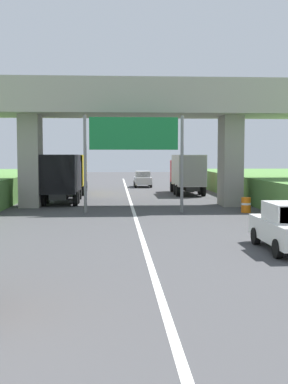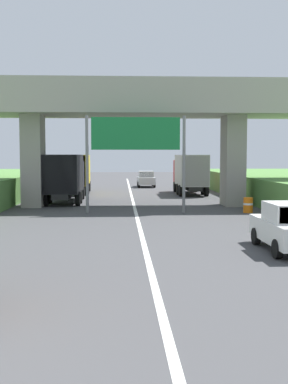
{
  "view_description": "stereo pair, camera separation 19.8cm",
  "coord_description": "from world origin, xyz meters",
  "px_view_note": "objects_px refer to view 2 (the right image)",
  "views": [
    {
      "loc": [
        -1.05,
        -0.73,
        3.35
      ],
      "look_at": [
        0.0,
        17.49,
        2.0
      ],
      "focal_mm": 45.64,
      "sensor_mm": 36.0,
      "label": 1
    },
    {
      "loc": [
        -0.85,
        -0.74,
        3.35
      ],
      "look_at": [
        0.0,
        17.49,
        2.0
      ],
      "focal_mm": 45.64,
      "sensor_mm": 36.0,
      "label": 2
    }
  ],
  "objects_px": {
    "truck_yellow": "(76,172)",
    "construction_barrel_4": "(248,205)",
    "truck_red": "(190,172)",
    "construction_barrel_5": "(229,197)",
    "construction_barrel_3": "(273,216)",
    "overhead_highway_sign": "(136,140)",
    "truck_black": "(65,176)",
    "car_silver": "(146,179)"
  },
  "relations": [
    {
      "from": "truck_black",
      "to": "construction_barrel_3",
      "type": "height_order",
      "value": "truck_black"
    },
    {
      "from": "construction_barrel_3",
      "to": "construction_barrel_5",
      "type": "bearing_deg",
      "value": 88.85
    },
    {
      "from": "construction_barrel_5",
      "to": "truck_yellow",
      "type": "bearing_deg",
      "value": 139.12
    },
    {
      "from": "truck_black",
      "to": "car_silver",
      "type": "relative_size",
      "value": 1.78
    },
    {
      "from": "truck_black",
      "to": "construction_barrel_4",
      "type": "distance_m",
      "value": 13.4
    },
    {
      "from": "truck_red",
      "to": "truck_yellow",
      "type": "bearing_deg",
      "value": 173.32
    },
    {
      "from": "overhead_highway_sign",
      "to": "truck_yellow",
      "type": "relative_size",
      "value": 0.81
    },
    {
      "from": "overhead_highway_sign",
      "to": "construction_barrel_5",
      "type": "distance_m",
      "value": 9.09
    },
    {
      "from": "car_silver",
      "to": "construction_barrel_3",
      "type": "distance_m",
      "value": 29.7
    },
    {
      "from": "overhead_highway_sign",
      "to": "construction_barrel_5",
      "type": "relative_size",
      "value": 6.53
    },
    {
      "from": "truck_yellow",
      "to": "car_silver",
      "type": "height_order",
      "value": "truck_yellow"
    },
    {
      "from": "truck_yellow",
      "to": "construction_barrel_5",
      "type": "distance_m",
      "value": 15.4
    },
    {
      "from": "overhead_highway_sign",
      "to": "construction_barrel_3",
      "type": "height_order",
      "value": "overhead_highway_sign"
    },
    {
      "from": "truck_red",
      "to": "construction_barrel_5",
      "type": "relative_size",
      "value": 8.11
    },
    {
      "from": "truck_black",
      "to": "construction_barrel_3",
      "type": "xyz_separation_m",
      "value": [
        11.32,
        -11.97,
        -1.47
      ]
    },
    {
      "from": "truck_red",
      "to": "construction_barrel_3",
      "type": "xyz_separation_m",
      "value": [
        1.31,
        -19.3,
        -1.47
      ]
    },
    {
      "from": "overhead_highway_sign",
      "to": "truck_black",
      "type": "xyz_separation_m",
      "value": [
        -4.85,
        6.4,
        -2.32
      ]
    },
    {
      "from": "construction_barrel_3",
      "to": "construction_barrel_5",
      "type": "xyz_separation_m",
      "value": [
        0.21,
        10.45,
        0.0
      ]
    },
    {
      "from": "car_silver",
      "to": "construction_barrel_5",
      "type": "height_order",
      "value": "car_silver"
    },
    {
      "from": "truck_yellow",
      "to": "construction_barrel_4",
      "type": "height_order",
      "value": "truck_yellow"
    },
    {
      "from": "overhead_highway_sign",
      "to": "construction_barrel_5",
      "type": "bearing_deg",
      "value": 36.15
    },
    {
      "from": "construction_barrel_3",
      "to": "truck_black",
      "type": "bearing_deg",
      "value": 133.39
    },
    {
      "from": "truck_black",
      "to": "construction_barrel_3",
      "type": "bearing_deg",
      "value": -46.61
    },
    {
      "from": "construction_barrel_3",
      "to": "construction_barrel_4",
      "type": "height_order",
      "value": "same"
    },
    {
      "from": "truck_red",
      "to": "car_silver",
      "type": "height_order",
      "value": "truck_red"
    },
    {
      "from": "truck_red",
      "to": "construction_barrel_5",
      "type": "xyz_separation_m",
      "value": [
        1.52,
        -8.85,
        -1.47
      ]
    },
    {
      "from": "truck_yellow",
      "to": "construction_barrel_3",
      "type": "xyz_separation_m",
      "value": [
        11.38,
        -20.48,
        -1.47
      ]
    },
    {
      "from": "truck_red",
      "to": "car_silver",
      "type": "bearing_deg",
      "value": 108.37
    },
    {
      "from": "truck_black",
      "to": "construction_barrel_5",
      "type": "relative_size",
      "value": 8.11
    },
    {
      "from": "truck_black",
      "to": "construction_barrel_3",
      "type": "distance_m",
      "value": 16.54
    },
    {
      "from": "truck_yellow",
      "to": "construction_barrel_5",
      "type": "relative_size",
      "value": 8.11
    },
    {
      "from": "truck_yellow",
      "to": "overhead_highway_sign",
      "type": "bearing_deg",
      "value": -71.75
    },
    {
      "from": "truck_yellow",
      "to": "truck_red",
      "type": "bearing_deg",
      "value": -6.68
    },
    {
      "from": "truck_red",
      "to": "construction_barrel_3",
      "type": "bearing_deg",
      "value": -86.11
    },
    {
      "from": "construction_barrel_5",
      "to": "truck_black",
      "type": "bearing_deg",
      "value": 172.47
    },
    {
      "from": "truck_yellow",
      "to": "construction_barrel_3",
      "type": "bearing_deg",
      "value": -60.94
    },
    {
      "from": "car_silver",
      "to": "construction_barrel_3",
      "type": "bearing_deg",
      "value": -81.0
    },
    {
      "from": "overhead_highway_sign",
      "to": "construction_barrel_4",
      "type": "distance_m",
      "value": 7.65
    },
    {
      "from": "truck_black",
      "to": "car_silver",
      "type": "distance_m",
      "value": 18.63
    },
    {
      "from": "truck_red",
      "to": "truck_yellow",
      "type": "xyz_separation_m",
      "value": [
        -10.07,
        1.18,
        0.0
      ]
    },
    {
      "from": "overhead_highway_sign",
      "to": "construction_barrel_4",
      "type": "relative_size",
      "value": 6.53
    },
    {
      "from": "construction_barrel_4",
      "to": "overhead_highway_sign",
      "type": "bearing_deg",
      "value": 176.99
    }
  ]
}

